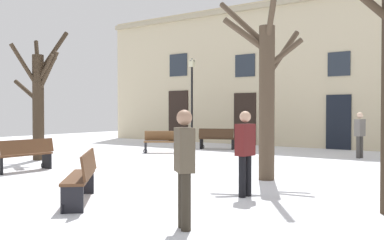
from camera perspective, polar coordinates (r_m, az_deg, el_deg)
ground_plane at (r=12.25m, az=-5.26°, el=-6.60°), size 35.47×35.47×0.00m
building_facade at (r=20.63m, az=12.87°, el=6.34°), size 22.17×0.60×6.94m
tree_center at (r=10.54m, az=9.76°, el=4.29°), size 2.20×1.82×4.91m
tree_near_facade at (r=15.46m, az=-19.63°, el=2.93°), size 2.08×2.01×4.47m
streetlamp at (r=20.89m, az=-0.01°, el=3.67°), size 0.30×0.30×4.21m
bench_near_lamp at (r=12.69m, az=-21.28°, el=-4.30°), size 0.52×1.62×0.89m
bench_facing_shops at (r=17.19m, az=-3.46°, el=-2.83°), size 1.67×1.39×0.87m
bench_near_center_tree at (r=18.67m, az=3.31°, el=-2.48°), size 1.62×1.01×0.91m
bench_back_to_back_left at (r=8.12m, az=-14.33°, el=-7.16°), size 1.53×1.60×0.93m
person_by_shop_door at (r=16.22m, az=21.33°, el=-1.61°), size 0.32×0.43×1.62m
person_crossing_plaza at (r=8.40m, az=7.05°, el=-3.89°), size 0.28×0.41×1.66m
person_strolling at (r=6.06m, az=-1.03°, el=-5.73°), size 0.43×0.41×1.68m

